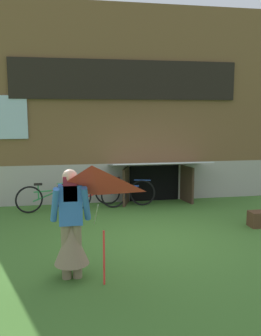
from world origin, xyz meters
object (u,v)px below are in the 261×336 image
person (71,233)px  kite (92,201)px  bicycle_red (96,195)px  wooden_crate (258,219)px  bicycle_green (48,197)px  bicycle_blue (125,192)px

person → kite: person is taller
person → kite: (0.27, -0.62, 0.62)m
bicycle_red → wooden_crate: bearing=-35.0°
bicycle_red → bicycle_green: bicycle_green is taller
kite → bicycle_green: (-0.79, 4.55, -0.96)m
bicycle_blue → bicycle_green: bicycle_blue is taller
bicycle_red → wooden_crate: 3.96m
kite → bicycle_red: kite is taller
bicycle_red → bicycle_blue: bearing=15.3°
person → bicycle_red: (0.69, 3.94, -0.34)m
kite → bicycle_green: 4.72m
bicycle_blue → wooden_crate: size_ratio=4.22×
kite → wooden_crate: kite is taller
person → bicycle_green: (-0.52, 3.93, -0.34)m
bicycle_blue → bicycle_red: (-0.78, -0.25, -0.01)m
bicycle_red → bicycle_green: (-1.21, -0.01, 0.00)m
kite → wooden_crate: bearing=33.0°
bicycle_green → bicycle_blue: bearing=-8.7°
bicycle_green → kite: bearing=-96.2°
bicycle_blue → bicycle_red: bearing=-146.0°
bicycle_red → bicycle_green: bearing=178.0°
kite → bicycle_red: bearing=84.8°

